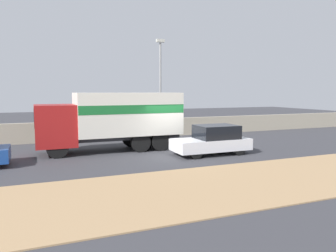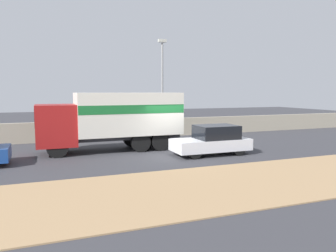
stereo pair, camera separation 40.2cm
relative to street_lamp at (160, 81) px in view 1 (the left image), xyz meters
The scene contains 6 objects.
ground_plane 7.61m from the street_lamp, 104.56° to the right, with size 80.00×80.00×0.00m, color #38383D.
dirt_shoulder_foreground 12.89m from the street_lamp, 97.64° to the right, with size 60.00×5.12×0.04m.
stone_wall_backdrop 3.73m from the street_lamp, 168.92° to the left, with size 60.00×0.35×1.29m.
street_lamp is the anchor object (origin of this frame).
box_truck 6.33m from the street_lamp, 135.52° to the right, with size 7.68×2.40×3.19m.
car_hatchback 7.82m from the street_lamp, 88.65° to the right, with size 4.00×1.72×1.52m.
Camera 1 is at (-6.73, -15.48, 3.27)m, focal length 35.00 mm.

